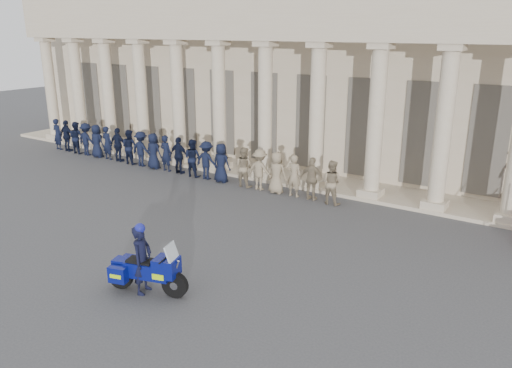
# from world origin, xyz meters

# --- Properties ---
(ground) EXTENTS (90.00, 90.00, 0.00)m
(ground) POSITION_xyz_m (0.00, 0.00, 0.00)
(ground) COLOR #404043
(ground) RESTS_ON ground
(building) EXTENTS (40.00, 12.50, 9.00)m
(building) POSITION_xyz_m (-0.00, 14.74, 4.52)
(building) COLOR #BCA98D
(building) RESTS_ON ground
(officer_rank) EXTENTS (18.21, 0.69, 1.81)m
(officer_rank) POSITION_xyz_m (-5.89, 6.58, 0.91)
(officer_rank) COLOR black
(officer_rank) RESTS_ON ground
(motorcycle) EXTENTS (2.31, 1.23, 1.52)m
(motorcycle) POSITION_xyz_m (1.70, -2.63, 0.66)
(motorcycle) COLOR black
(motorcycle) RESTS_ON ground
(rider) EXTENTS (0.62, 0.79, 1.98)m
(rider) POSITION_xyz_m (1.57, -2.66, 0.98)
(rider) COLOR black
(rider) RESTS_ON ground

